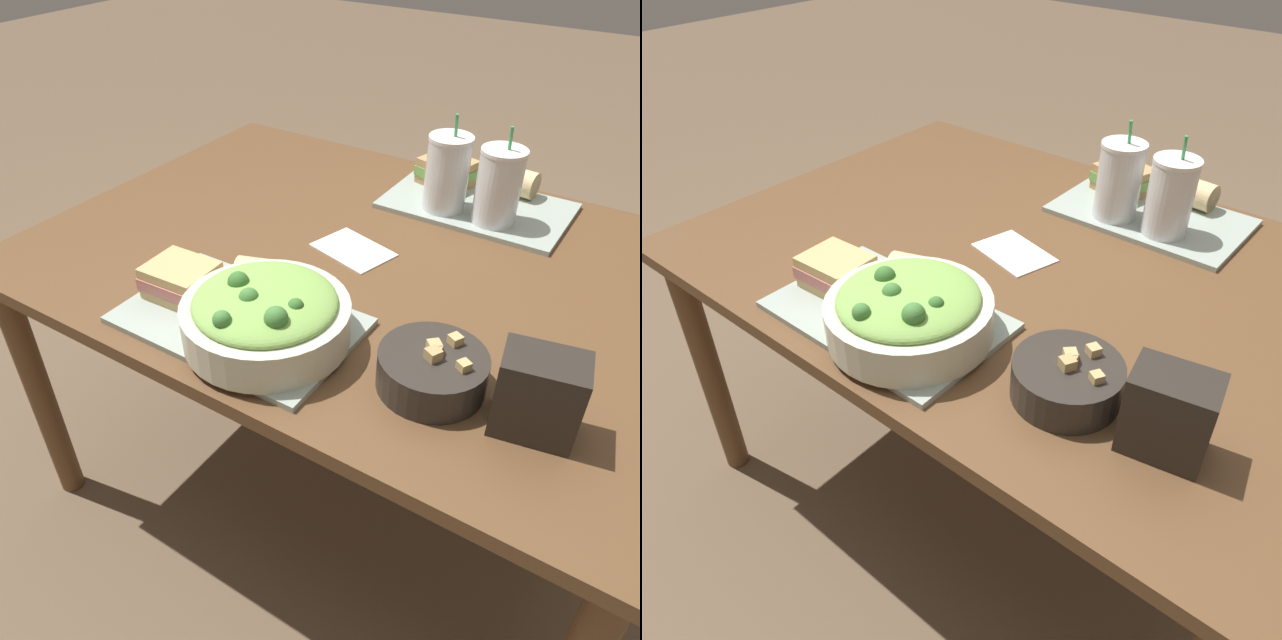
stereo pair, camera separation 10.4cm
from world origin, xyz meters
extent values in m
plane|color=brown|center=(0.00, 0.00, 0.00)|extent=(12.00, 12.00, 0.00)
cube|color=brown|center=(0.00, 0.00, 0.71)|extent=(1.39, 1.02, 0.03)
cylinder|color=brown|center=(-0.63, -0.45, 0.35)|extent=(0.06, 0.06, 0.69)
cylinder|color=brown|center=(-0.63, 0.45, 0.35)|extent=(0.06, 0.06, 0.69)
cube|color=#99A89E|center=(-0.06, -0.34, 0.73)|extent=(0.42, 0.27, 0.01)
cube|color=#99A89E|center=(0.13, 0.33, 0.73)|extent=(0.42, 0.27, 0.01)
cylinder|color=beige|center=(0.01, -0.35, 0.77)|extent=(0.29, 0.29, 0.07)
ellipsoid|color=#7FB251|center=(0.01, -0.35, 0.81)|extent=(0.25, 0.25, 0.05)
sphere|color=#427F38|center=(0.07, -0.40, 0.83)|extent=(0.04, 0.04, 0.04)
sphere|color=#38702D|center=(0.08, -0.35, 0.82)|extent=(0.03, 0.03, 0.03)
sphere|color=#427F38|center=(0.00, -0.45, 0.83)|extent=(0.03, 0.03, 0.03)
sphere|color=#38702D|center=(-0.04, -0.35, 0.83)|extent=(0.04, 0.04, 0.04)
sphere|color=#427F38|center=(0.00, -0.38, 0.83)|extent=(0.03, 0.03, 0.03)
cube|color=beige|center=(-0.01, -0.38, 0.82)|extent=(0.05, 0.05, 0.01)
cube|color=beige|center=(0.06, -0.35, 0.82)|extent=(0.07, 0.06, 0.01)
cube|color=beige|center=(-0.03, -0.30, 0.82)|extent=(0.04, 0.05, 0.01)
cylinder|color=#2D2823|center=(0.30, -0.30, 0.75)|extent=(0.17, 0.17, 0.06)
cylinder|color=brown|center=(0.30, -0.30, 0.78)|extent=(0.16, 0.16, 0.01)
cube|color=tan|center=(0.30, -0.31, 0.79)|extent=(0.03, 0.03, 0.02)
cube|color=tan|center=(0.31, -0.26, 0.79)|extent=(0.03, 0.03, 0.02)
cube|color=tan|center=(0.29, -0.29, 0.79)|extent=(0.03, 0.03, 0.02)
cube|color=tan|center=(0.35, -0.31, 0.79)|extent=(0.02, 0.02, 0.02)
cube|color=tan|center=(0.30, -0.30, 0.79)|extent=(0.02, 0.02, 0.02)
cube|color=tan|center=(-0.20, -0.33, 0.74)|extent=(0.13, 0.11, 0.02)
cube|color=#C1706B|center=(-0.20, -0.33, 0.77)|extent=(0.13, 0.11, 0.02)
cube|color=tan|center=(-0.20, -0.33, 0.79)|extent=(0.13, 0.11, 0.02)
cylinder|color=#DBBC84|center=(-0.08, -0.24, 0.77)|extent=(0.12, 0.10, 0.07)
cylinder|color=beige|center=(-0.03, -0.22, 0.77)|extent=(0.03, 0.06, 0.06)
cube|color=tan|center=(0.02, 0.40, 0.74)|extent=(0.14, 0.13, 0.02)
cube|color=#6B9E47|center=(0.02, 0.40, 0.77)|extent=(0.15, 0.14, 0.02)
cube|color=tan|center=(0.02, 0.40, 0.79)|extent=(0.14, 0.13, 0.02)
cylinder|color=#DBBC84|center=(0.19, 0.43, 0.77)|extent=(0.08, 0.07, 0.07)
cylinder|color=beige|center=(0.23, 0.43, 0.77)|extent=(0.01, 0.06, 0.06)
cylinder|color=silver|center=(0.07, 0.27, 0.82)|extent=(0.10, 0.10, 0.17)
cylinder|color=black|center=(0.07, 0.27, 0.81)|extent=(0.09, 0.09, 0.14)
cylinder|color=white|center=(0.07, 0.27, 0.90)|extent=(0.10, 0.10, 0.01)
cylinder|color=green|center=(0.07, 0.27, 0.93)|extent=(0.01, 0.02, 0.06)
cylinder|color=silver|center=(0.19, 0.27, 0.81)|extent=(0.10, 0.10, 0.16)
cylinder|color=maroon|center=(0.19, 0.27, 0.80)|extent=(0.09, 0.09, 0.13)
cylinder|color=white|center=(0.19, 0.27, 0.90)|extent=(0.10, 0.10, 0.01)
cylinder|color=green|center=(0.20, 0.27, 0.93)|extent=(0.01, 0.02, 0.06)
cube|color=#28231E|center=(0.46, -0.30, 0.79)|extent=(0.13, 0.10, 0.13)
cube|color=white|center=(-0.02, 0.00, 0.72)|extent=(0.19, 0.15, 0.00)
camera|label=1|loc=(0.55, -1.01, 1.41)|focal=35.00mm
camera|label=2|loc=(0.63, -0.95, 1.41)|focal=35.00mm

